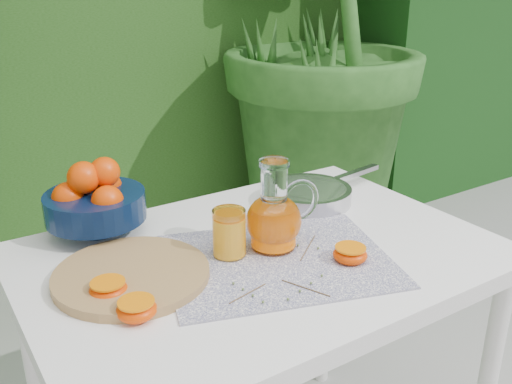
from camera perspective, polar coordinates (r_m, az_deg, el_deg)
potted_plant_right at (r=2.83m, az=4.49°, el=16.75°), size 2.94×2.94×2.17m
white_table at (r=1.28m, az=0.49°, el=-9.11°), size 1.00×0.70×0.75m
placemat at (r=1.20m, az=2.15°, el=-6.84°), size 0.55×0.48×0.00m
cutting_board at (r=1.16m, az=-12.33°, el=-8.11°), size 0.39×0.39×0.02m
fruit_bowl at (r=1.34m, az=-15.89°, el=-0.75°), size 0.27×0.27×0.18m
juice_pitcher at (r=1.22m, az=1.88°, el=-2.60°), size 0.18×0.13×0.20m
juice_tumbler at (r=1.20m, az=-2.70°, el=-4.21°), size 0.08×0.08×0.10m
saute_pan at (r=1.49m, az=5.32°, el=-0.17°), size 0.41×0.25×0.04m
orange_halves at (r=1.09m, az=-5.06°, el=-9.02°), size 0.54×0.21×0.04m
thyme_sprigs at (r=1.14m, az=3.36°, el=-8.11°), size 0.30×0.23×0.01m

